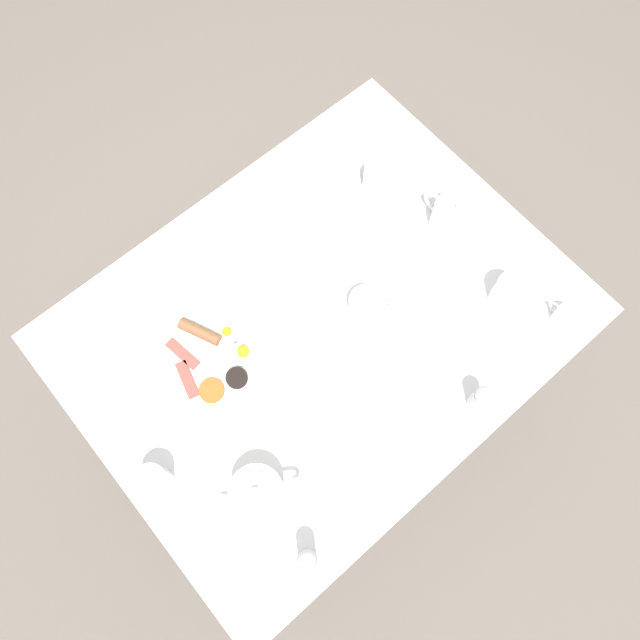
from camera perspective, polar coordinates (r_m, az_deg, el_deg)
name	(u,v)px	position (r m, az deg, el deg)	size (l,w,h in m)	color
ground_plane	(320,392)	(2.34, 0.00, -6.56)	(8.00, 8.00, 0.00)	#70665B
table	(320,331)	(1.66, 0.00, -1.03)	(0.97, 1.24, 0.78)	white
breakfast_plate	(214,359)	(1.57, -9.65, -3.55)	(0.30, 0.30, 0.04)	white
teapot_near	(454,217)	(1.70, 12.16, 9.16)	(0.20, 0.12, 0.11)	white
teapot_far	(258,493)	(1.46, -5.70, -15.43)	(0.12, 0.19, 0.11)	white
teacup_with_saucer_left	(366,306)	(1.58, 4.24, 1.33)	(0.15, 0.15, 0.06)	white
water_glass_tall	(154,482)	(1.51, -14.94, -14.14)	(0.08, 0.08, 0.09)	white
water_glass_short	(377,178)	(1.73, 5.28, 12.79)	(0.08, 0.08, 0.10)	white
wine_glass_spare	(508,292)	(1.64, 16.80, 2.46)	(0.08, 0.08, 0.10)	white
creamer_jug	(564,316)	(1.68, 21.45, 0.31)	(0.08, 0.06, 0.05)	white
pepper_grinder	(307,560)	(1.44, -1.17, -21.08)	(0.04, 0.04, 0.12)	#BCBCC1
salt_grinder	(481,398)	(1.52, 14.50, -6.93)	(0.04, 0.04, 0.12)	#BCBCC1
napkin_folded	(311,199)	(1.74, -0.81, 11.02)	(0.19, 0.18, 0.01)	white
fork_by_plate	(468,340)	(1.62, 13.38, -1.83)	(0.15, 0.08, 0.00)	silver
knife_by_plate	(220,244)	(1.70, -9.17, 6.90)	(0.22, 0.03, 0.00)	silver
spoon_for_tea	(77,347)	(1.68, -21.32, -2.35)	(0.08, 0.13, 0.00)	silver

